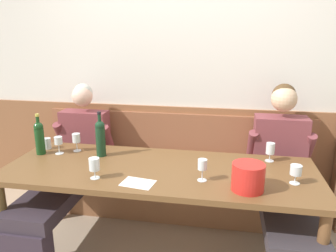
% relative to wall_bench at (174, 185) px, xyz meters
% --- Properties ---
extents(room_wall_back, '(6.80, 0.08, 2.80)m').
position_rel_wall_bench_xyz_m(room_wall_back, '(0.00, 0.26, 1.12)').
color(room_wall_back, silver).
rests_on(room_wall_back, ground).
extents(wood_wainscot_panel, '(6.80, 0.03, 1.00)m').
position_rel_wall_bench_xyz_m(wood_wainscot_panel, '(0.00, 0.21, 0.22)').
color(wood_wainscot_panel, brown).
rests_on(wood_wainscot_panel, ground).
extents(wall_bench, '(2.56, 0.42, 0.94)m').
position_rel_wall_bench_xyz_m(wall_bench, '(0.00, 0.00, 0.00)').
color(wall_bench, brown).
rests_on(wall_bench, ground).
extents(dining_table, '(2.26, 0.83, 0.73)m').
position_rel_wall_bench_xyz_m(dining_table, '(0.00, -0.66, 0.38)').
color(dining_table, brown).
rests_on(dining_table, ground).
extents(person_center_left_seat, '(0.54, 1.23, 1.23)m').
position_rel_wall_bench_xyz_m(person_center_left_seat, '(-0.85, -0.39, 0.30)').
color(person_center_left_seat, '#312633').
rests_on(person_center_left_seat, ground).
extents(person_center_right_seat, '(0.54, 1.24, 1.28)m').
position_rel_wall_bench_xyz_m(person_center_right_seat, '(0.92, -0.35, 0.34)').
color(person_center_right_seat, '#37292F').
rests_on(person_center_right_seat, ground).
extents(ice_bucket, '(0.20, 0.20, 0.17)m').
position_rel_wall_bench_xyz_m(ice_bucket, '(0.61, -0.89, 0.54)').
color(ice_bucket, red).
rests_on(ice_bucket, dining_table).
extents(wine_bottle_amber_mid, '(0.07, 0.07, 0.33)m').
position_rel_wall_bench_xyz_m(wine_bottle_amber_mid, '(-1.00, -0.54, 0.60)').
color(wine_bottle_amber_mid, '#173F1A').
rests_on(wine_bottle_amber_mid, dining_table).
extents(wine_bottle_clear_water, '(0.08, 0.08, 0.36)m').
position_rel_wall_bench_xyz_m(wine_bottle_clear_water, '(-0.50, -0.49, 0.61)').
color(wine_bottle_clear_water, '#173721').
rests_on(wine_bottle_clear_water, dining_table).
extents(wine_glass_left_end, '(0.07, 0.07, 0.13)m').
position_rel_wall_bench_xyz_m(wine_glass_left_end, '(0.92, -0.75, 0.54)').
color(wine_glass_left_end, silver).
rests_on(wine_glass_left_end, dining_table).
extents(wine_glass_mid_left, '(0.07, 0.07, 0.14)m').
position_rel_wall_bench_xyz_m(wine_glass_mid_left, '(-0.86, -0.51, 0.55)').
color(wine_glass_mid_left, silver).
rests_on(wine_glass_mid_left, dining_table).
extents(wine_glass_center_front, '(0.07, 0.07, 0.14)m').
position_rel_wall_bench_xyz_m(wine_glass_center_front, '(-0.39, -0.90, 0.55)').
color(wine_glass_center_front, silver).
rests_on(wine_glass_center_front, dining_table).
extents(wine_glass_right_end, '(0.06, 0.06, 0.15)m').
position_rel_wall_bench_xyz_m(wine_glass_right_end, '(-0.74, -0.43, 0.56)').
color(wine_glass_right_end, silver).
rests_on(wine_glass_right_end, dining_table).
extents(wine_glass_by_bottle, '(0.07, 0.07, 0.14)m').
position_rel_wall_bench_xyz_m(wine_glass_by_bottle, '(0.80, -0.37, 0.55)').
color(wine_glass_by_bottle, silver).
rests_on(wine_glass_by_bottle, dining_table).
extents(wine_glass_mid_right, '(0.06, 0.06, 0.15)m').
position_rel_wall_bench_xyz_m(wine_glass_mid_right, '(0.32, -0.81, 0.56)').
color(wine_glass_mid_right, silver).
rests_on(wine_glass_mid_right, dining_table).
extents(water_tumbler_left, '(0.06, 0.06, 0.09)m').
position_rel_wall_bench_xyz_m(water_tumbler_left, '(-1.01, -0.42, 0.50)').
color(water_tumbler_left, silver).
rests_on(water_tumbler_left, dining_table).
extents(tasting_sheet_left_guest, '(0.23, 0.18, 0.00)m').
position_rel_wall_bench_xyz_m(tasting_sheet_left_guest, '(-0.09, -0.93, 0.45)').
color(tasting_sheet_left_guest, white).
rests_on(tasting_sheet_left_guest, dining_table).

